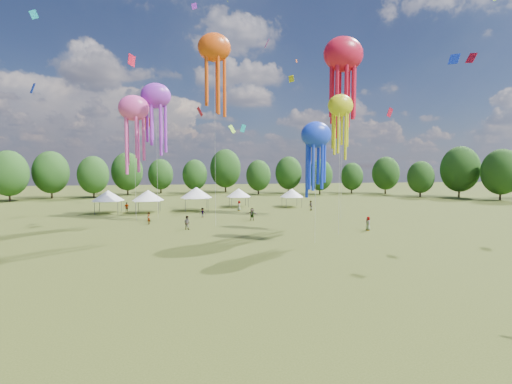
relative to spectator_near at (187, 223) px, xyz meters
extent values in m
plane|color=#384416|center=(7.43, -32.60, -0.89)|extent=(300.00, 300.00, 0.00)
imported|color=gray|center=(0.00, 0.00, 0.00)|extent=(1.10, 1.04, 1.79)
imported|color=gray|center=(9.48, 18.43, 0.02)|extent=(0.63, 0.92, 1.83)
imported|color=gray|center=(22.42, 16.28, 0.02)|extent=(0.76, 0.94, 1.84)
imported|color=gray|center=(2.51, 11.07, -0.13)|extent=(1.08, 0.74, 1.54)
imported|color=gray|center=(-10.31, 19.78, 0.00)|extent=(1.13, 0.92, 1.80)
imported|color=gray|center=(9.68, 6.47, 0.04)|extent=(1.77, 1.37, 1.87)
imported|color=gray|center=(-5.26, 5.44, -0.03)|extent=(0.57, 0.72, 1.73)
imported|color=gray|center=(22.59, -4.92, -0.02)|extent=(0.58, 0.87, 1.75)
cylinder|color=#47474C|center=(-15.16, 17.74, 0.15)|extent=(0.08, 0.08, 2.09)
cylinder|color=#47474C|center=(-15.16, 21.45, 0.15)|extent=(0.08, 0.08, 2.09)
cylinder|color=#47474C|center=(-11.44, 17.74, 0.15)|extent=(0.08, 0.08, 2.09)
cylinder|color=#47474C|center=(-11.44, 21.45, 0.15)|extent=(0.08, 0.08, 2.09)
cube|color=white|center=(-13.30, 19.60, 1.24)|extent=(4.12, 4.12, 0.10)
cone|color=white|center=(-13.30, 19.60, 2.19)|extent=(5.35, 5.35, 1.79)
cylinder|color=#47474C|center=(-8.40, 16.69, 0.16)|extent=(0.08, 0.08, 2.11)
cylinder|color=#47474C|center=(-8.40, 20.44, 0.16)|extent=(0.08, 0.08, 2.11)
cylinder|color=#47474C|center=(-4.64, 16.69, 0.16)|extent=(0.08, 0.08, 2.11)
cylinder|color=#47474C|center=(-4.64, 20.44, 0.16)|extent=(0.08, 0.08, 2.11)
cube|color=white|center=(-6.52, 18.57, 1.26)|extent=(4.16, 4.16, 0.10)
cone|color=white|center=(-6.52, 18.57, 2.22)|extent=(5.40, 5.40, 1.81)
cylinder|color=#47474C|center=(-0.17, 18.33, 0.25)|extent=(0.08, 0.08, 2.28)
cylinder|color=#47474C|center=(-0.17, 22.34, 0.25)|extent=(0.08, 0.08, 2.28)
cylinder|color=#47474C|center=(3.84, 18.33, 0.25)|extent=(0.08, 0.08, 2.28)
cylinder|color=#47474C|center=(3.84, 22.34, 0.25)|extent=(0.08, 0.08, 2.28)
cube|color=white|center=(1.84, 20.33, 1.44)|extent=(4.41, 4.41, 0.10)
cone|color=white|center=(1.84, 20.33, 2.46)|extent=(5.73, 5.73, 1.95)
cylinder|color=#47474C|center=(8.70, 23.43, 0.07)|extent=(0.08, 0.08, 1.93)
cylinder|color=#47474C|center=(8.70, 26.78, 0.07)|extent=(0.08, 0.08, 1.93)
cylinder|color=#47474C|center=(12.05, 23.43, 0.07)|extent=(0.08, 0.08, 1.93)
cylinder|color=#47474C|center=(12.05, 26.78, 0.07)|extent=(0.08, 0.08, 1.93)
cube|color=white|center=(10.37, 25.11, 1.09)|extent=(3.75, 3.75, 0.10)
cone|color=white|center=(10.37, 25.11, 1.97)|extent=(4.87, 4.87, 1.66)
cylinder|color=#47474C|center=(19.20, 21.32, 0.06)|extent=(0.08, 0.08, 1.90)
cylinder|color=#47474C|center=(19.20, 24.51, 0.06)|extent=(0.08, 0.08, 1.90)
cylinder|color=#47474C|center=(22.39, 21.32, 0.06)|extent=(0.08, 0.08, 1.90)
cylinder|color=#47474C|center=(22.39, 24.51, 0.06)|extent=(0.08, 0.08, 1.90)
cube|color=white|center=(20.79, 22.92, 1.06)|extent=(3.58, 3.58, 0.10)
cone|color=white|center=(20.79, 22.92, 1.92)|extent=(4.66, 4.66, 1.63)
ellipsoid|color=#F147A7|center=(-7.35, 8.90, 15.67)|extent=(4.37, 3.06, 3.72)
cylinder|color=beige|center=(-7.35, 8.90, 7.39)|extent=(0.03, 0.03, 16.57)
ellipsoid|color=#E74D0E|center=(3.85, 2.12, 22.84)|extent=(4.38, 3.06, 3.72)
cylinder|color=beige|center=(3.85, 2.12, 10.97)|extent=(0.03, 0.03, 23.73)
ellipsoid|color=yellow|center=(17.71, -6.90, 14.29)|extent=(3.03, 2.12, 2.58)
cylinder|color=beige|center=(17.71, -6.90, 6.70)|extent=(0.03, 0.03, 15.19)
ellipsoid|color=purple|center=(-4.35, 10.83, 17.90)|extent=(4.50, 3.15, 3.83)
cylinder|color=beige|center=(-4.35, 10.83, 8.50)|extent=(0.03, 0.03, 18.79)
ellipsoid|color=blue|center=(13.25, -10.99, 10.50)|extent=(3.20, 2.24, 2.72)
cylinder|color=beige|center=(13.25, -10.99, 4.80)|extent=(0.03, 0.03, 11.40)
ellipsoid|color=red|center=(23.39, 5.19, 23.98)|extent=(6.12, 4.29, 5.21)
cylinder|color=beige|center=(23.39, 5.19, 11.54)|extent=(0.03, 0.03, 24.87)
cube|color=purple|center=(1.34, 3.18, 28.34)|extent=(0.81, 0.52, 1.03)
cube|color=red|center=(3.19, 33.23, 18.97)|extent=(1.31, 1.64, 2.07)
cube|color=#E74D0E|center=(24.45, 32.27, 30.55)|extent=(0.49, 0.59, 0.79)
cube|color=#82D423|center=(8.24, 18.34, 13.86)|extent=(1.46, 0.98, 1.64)
cube|color=blue|center=(31.25, -8.46, 19.88)|extent=(1.25, 1.24, 1.38)
cube|color=red|center=(39.15, -2.05, 22.26)|extent=(0.95, 1.27, 1.62)
cube|color=blue|center=(-8.97, 29.75, 18.28)|extent=(0.63, 2.15, 2.53)
cube|color=#16AEC2|center=(-18.27, 3.69, 25.97)|extent=(1.13, 0.17, 1.26)
cube|color=#F147A7|center=(15.87, 23.91, 31.15)|extent=(0.81, 1.75, 1.92)
cube|color=red|center=(42.59, 24.11, 18.59)|extent=(1.80, 0.91, 2.08)
cube|color=yellow|center=(23.55, 33.12, 26.81)|extent=(1.14, 0.83, 1.67)
cube|color=blue|center=(-24.41, 19.29, 19.95)|extent=(1.35, 1.20, 1.88)
cube|color=#16AEC2|center=(10.36, 19.19, 14.13)|extent=(1.22, 0.89, 1.45)
cube|color=red|center=(-6.04, -2.19, 19.47)|extent=(0.78, 0.97, 1.45)
cube|color=#E74D0E|center=(-6.29, 16.36, 14.33)|extent=(1.83, 1.20, 2.26)
cylinder|color=#38281C|center=(-39.74, 45.58, 0.79)|extent=(0.44, 0.44, 3.36)
ellipsoid|color=#204416|center=(-39.74, 45.58, 5.62)|extent=(8.40, 8.40, 10.51)
cylinder|color=#38281C|center=(-33.25, 52.89, 0.81)|extent=(0.44, 0.44, 3.41)
ellipsoid|color=#204416|center=(-33.25, 52.89, 5.71)|extent=(8.53, 8.53, 10.66)
cylinder|color=#38281C|center=(-23.17, 52.42, 0.64)|extent=(0.44, 0.44, 3.07)
ellipsoid|color=#204416|center=(-23.17, 52.42, 5.04)|extent=(7.66, 7.66, 9.58)
cylinder|color=#38281C|center=(-16.08, 60.73, 0.82)|extent=(0.44, 0.44, 3.43)
ellipsoid|color=#204416|center=(-16.08, 60.73, 5.76)|extent=(8.58, 8.58, 10.73)
cylinder|color=#38281C|center=(-7.33, 66.36, 0.58)|extent=(0.44, 0.44, 2.95)
ellipsoid|color=#204416|center=(-7.33, 66.36, 4.81)|extent=(7.37, 7.37, 9.21)
cylinder|color=#38281C|center=(2.73, 62.46, 0.55)|extent=(0.44, 0.44, 2.89)
ellipsoid|color=#204416|center=(2.73, 62.46, 4.71)|extent=(7.23, 7.23, 9.04)
cylinder|color=#38281C|center=(12.34, 66.89, 1.02)|extent=(0.44, 0.44, 3.84)
ellipsoid|color=#204416|center=(12.34, 66.89, 6.54)|extent=(9.60, 9.60, 11.99)
cylinder|color=#38281C|center=(20.62, 55.84, 0.53)|extent=(0.44, 0.44, 2.84)
ellipsoid|color=#204416|center=(20.62, 55.84, 4.61)|extent=(7.11, 7.11, 8.89)
cylinder|color=#38281C|center=(30.36, 58.43, 0.69)|extent=(0.44, 0.44, 3.16)
ellipsoid|color=#204416|center=(30.36, 58.43, 5.23)|extent=(7.91, 7.91, 9.88)
cylinder|color=#38281C|center=(38.12, 52.69, 0.55)|extent=(0.44, 0.44, 2.88)
ellipsoid|color=#204416|center=(38.12, 52.69, 4.69)|extent=(7.21, 7.21, 9.01)
cylinder|color=#38281C|center=(48.94, 54.64, 0.42)|extent=(0.44, 0.44, 2.63)
ellipsoid|color=#204416|center=(48.94, 54.64, 4.20)|extent=(6.57, 6.57, 8.22)
cylinder|color=#38281C|center=(57.94, 51.13, 0.67)|extent=(0.44, 0.44, 3.13)
ellipsoid|color=#204416|center=(57.94, 51.13, 5.16)|extent=(7.81, 7.81, 9.77)
cylinder|color=#38281C|center=(61.07, 39.21, 0.46)|extent=(0.44, 0.44, 2.72)
ellipsoid|color=#204416|center=(61.07, 39.21, 4.37)|extent=(6.80, 6.80, 8.50)
cylinder|color=#38281C|center=(70.39, 36.32, 1.01)|extent=(0.44, 0.44, 3.81)
ellipsoid|color=#204416|center=(70.39, 36.32, 6.49)|extent=(9.52, 9.52, 11.90)
cylinder|color=#38281C|center=(74.00, 27.19, 0.86)|extent=(0.44, 0.44, 3.51)
ellipsoid|color=#204416|center=(74.00, 27.19, 5.91)|extent=(8.78, 8.78, 10.97)
camera|label=1|loc=(-0.19, -47.35, 7.25)|focal=25.69mm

